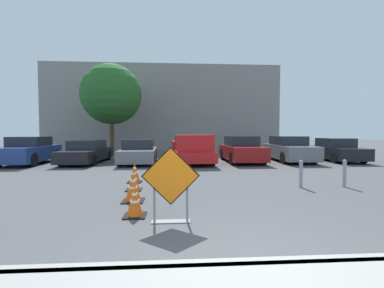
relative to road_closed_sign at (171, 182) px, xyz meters
name	(u,v)px	position (x,y,z in m)	size (l,w,h in m)	color
ground_plane	(194,166)	(1.06, 8.19, -0.79)	(96.00, 96.00, 0.00)	#4C4C4F
curb_lip	(253,267)	(1.06, -1.81, -0.72)	(30.05, 0.20, 0.14)	#999993
road_closed_sign	(171,182)	(0.00, 0.00, 0.00)	(1.12, 0.20, 1.48)	black
traffic_cone_nearest	(135,202)	(-0.75, 0.44, -0.49)	(0.45, 0.45, 0.63)	black
traffic_cone_second	(133,188)	(-0.98, 1.61, -0.45)	(0.53, 0.53, 0.72)	black
traffic_cone_third	(134,179)	(-1.17, 2.88, -0.46)	(0.46, 0.46, 0.68)	black
traffic_cone_fourth	(135,173)	(-1.33, 4.14, -0.47)	(0.49, 0.49, 0.68)	black
parked_car_nearest	(29,151)	(-7.97, 9.81, -0.08)	(1.97, 4.21, 1.51)	navy
parked_car_second	(87,152)	(-4.98, 10.18, -0.19)	(1.93, 4.69, 1.30)	black
parked_car_third	(139,152)	(-1.99, 9.91, -0.17)	(2.07, 4.35, 1.34)	slate
pickup_truck	(192,150)	(1.02, 9.61, -0.07)	(2.36, 5.23, 1.61)	red
parked_car_fourth	(241,150)	(3.99, 9.98, -0.08)	(1.96, 4.30, 1.53)	maroon
parked_car_fifth	(288,149)	(6.98, 10.29, -0.08)	(2.04, 4.75, 1.51)	slate
parked_car_sixth	(336,150)	(9.97, 10.27, -0.15)	(2.03, 4.35, 1.39)	black
bollard_nearest	(301,173)	(4.06, 2.92, -0.33)	(0.12, 0.12, 0.88)	gray
bollard_second	(344,172)	(5.49, 2.92, -0.33)	(0.12, 0.12, 0.88)	gray
building_facade_backdrop	(164,110)	(-1.05, 21.63, 3.27)	(22.24, 5.00, 8.13)	gray
street_tree_behind_lot	(111,94)	(-4.76, 15.15, 3.85)	(4.57, 4.57, 6.93)	#513823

